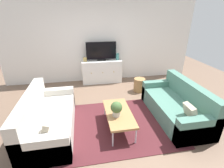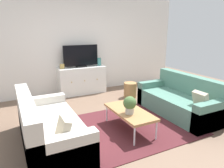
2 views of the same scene
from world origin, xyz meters
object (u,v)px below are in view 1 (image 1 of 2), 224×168
tv_console (102,71)px  wicker_basket (139,85)px  flat_screen_tv (101,51)px  mantel_clock (85,59)px  couch_left_side (46,120)px  couch_right_side (178,106)px  coffee_table (119,113)px  potted_plant (116,108)px  glass_vase (117,56)px

tv_console → wicker_basket: (1.04, -0.93, -0.18)m
flat_screen_tv → mantel_clock: 0.59m
flat_screen_tv → couch_left_side: bearing=-120.7°
tv_console → flat_screen_tv: bearing=90.0°
couch_right_side → coffee_table: bearing=-173.9°
flat_screen_tv → potted_plant: bearing=-90.8°
couch_left_side → flat_screen_tv: size_ratio=1.90×
couch_right_side → flat_screen_tv: flat_screen_tv is taller
tv_console → mantel_clock: (-0.54, 0.00, 0.45)m
glass_vase → wicker_basket: 1.25m
couch_left_side → couch_right_side: 2.88m
wicker_basket → couch_right_side: bearing=-73.7°
potted_plant → couch_left_side: bearing=169.2°
flat_screen_tv → glass_vase: (0.54, -0.02, -0.19)m
wicker_basket → couch_left_side: bearing=-149.6°
potted_plant → wicker_basket: bearing=57.8°
coffee_table → potted_plant: bearing=-122.2°
tv_console → wicker_basket: tv_console is taller
couch_left_side → wicker_basket: bearing=30.4°
mantel_clock → potted_plant: bearing=-79.2°
couch_right_side → glass_vase: bearing=111.1°
glass_vase → couch_right_side: bearing=-68.9°
flat_screen_tv → wicker_basket: (1.04, -0.95, -0.86)m
potted_plant → flat_screen_tv: (0.04, 2.66, 0.51)m
couch_left_side → potted_plant: 1.44m
couch_left_side → tv_console: bearing=59.1°
couch_left_side → potted_plant: bearing=-10.8°
couch_left_side → tv_console: (1.42, 2.37, 0.11)m
coffee_table → tv_console: (-0.03, 2.53, 0.03)m
couch_right_side → wicker_basket: 1.50m
flat_screen_tv → glass_vase: flat_screen_tv is taller
mantel_clock → wicker_basket: (1.58, -0.93, -0.63)m
potted_plant → flat_screen_tv: 2.71m
couch_left_side → mantel_clock: mantel_clock is taller
tv_console → flat_screen_tv: (-0.00, 0.02, 0.69)m
couch_left_side → flat_screen_tv: bearing=59.3°
tv_console → wicker_basket: size_ratio=3.26×
couch_right_side → tv_console: (-1.46, 2.37, 0.11)m
couch_left_side → mantel_clock: size_ratio=14.35×
potted_plant → tv_console: size_ratio=0.24×
couch_left_side → coffee_table: (1.45, -0.15, 0.08)m
coffee_table → tv_console: size_ratio=0.83×
coffee_table → flat_screen_tv: flat_screen_tv is taller
coffee_table → wicker_basket: wicker_basket is taller
glass_vase → mantel_clock: bearing=180.0°
mantel_clock → glass_vase: bearing=0.0°
couch_left_side → couch_right_side: (2.88, 0.00, 0.00)m
coffee_table → glass_vase: size_ratio=4.94×
couch_right_side → potted_plant: (-1.49, -0.26, 0.28)m
wicker_basket → mantel_clock: bearing=149.4°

